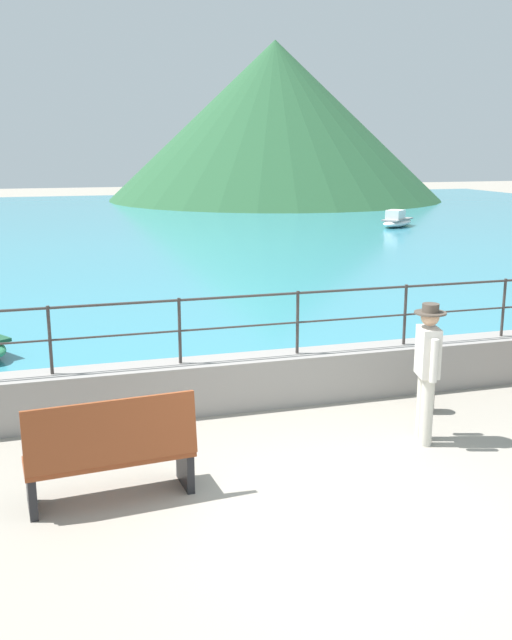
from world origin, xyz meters
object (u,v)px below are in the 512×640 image
object	(u,v)px
bench_main	(111,451)
person_walking	(427,366)
boat_0	(397,221)
bollard	(426,394)

from	to	relation	value
bench_main	person_walking	world-z (taller)	person_walking
bench_main	boat_0	world-z (taller)	bench_main
bench_main	boat_0	xyz separation A→B (m)	(14.56, 22.02, -0.23)
bench_main	bollard	world-z (taller)	bench_main
bench_main	person_walking	xyz separation A→B (m)	(3.81, 0.46, 0.42)
person_walking	bollard	distance (m)	1.28
bench_main	person_walking	size ratio (longest dim) A/B	0.99
person_walking	bollard	xyz separation A→B (m)	(0.54, 0.91, -0.72)
bench_main	boat_0	bearing A→B (deg)	56.52
bench_main	boat_0	size ratio (longest dim) A/B	0.74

